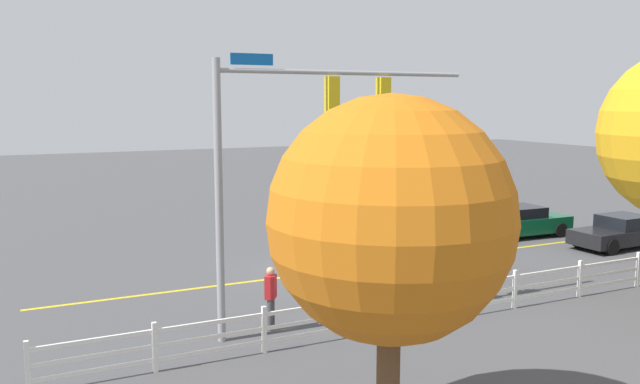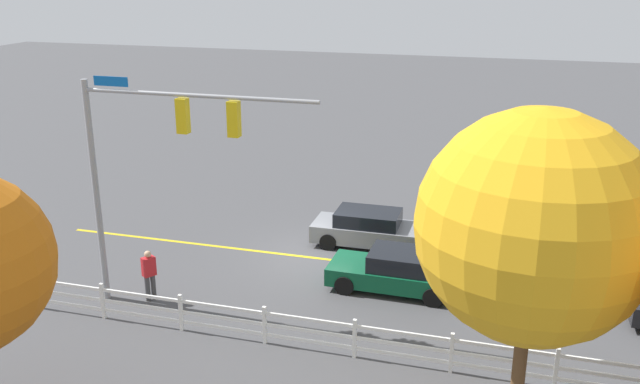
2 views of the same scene
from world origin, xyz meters
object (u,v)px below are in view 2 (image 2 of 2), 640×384
car_2 (615,254)px  pedestrian (149,273)px  tree_1 (534,227)px  car_3 (372,229)px  car_0 (395,271)px

car_2 → pedestrian: bearing=-154.0°
pedestrian → tree_1: bearing=15.1°
car_2 → car_3: car_3 is taller
car_0 → car_2: bearing=-153.3°
pedestrian → car_3: bearing=79.7°
car_0 → pedestrian: 7.92m
car_3 → tree_1: tree_1 is taller
car_0 → tree_1: (-3.91, 6.50, 4.42)m
pedestrian → tree_1: tree_1 is taller
car_2 → tree_1: size_ratio=0.59×
car_2 → car_0: bearing=-151.8°
tree_1 → pedestrian: bearing=-17.7°
car_2 → car_3: 8.57m
car_0 → tree_1: tree_1 is taller
car_2 → tree_1: bearing=-105.4°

